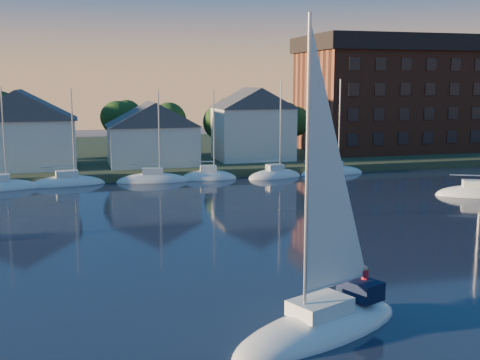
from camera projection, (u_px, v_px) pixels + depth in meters
name	position (u px, v px, depth m)	size (l,w,h in m)	color
shoreline_land	(177.00, 155.00, 96.37)	(160.00, 50.00, 2.00)	#344126
wooden_dock	(207.00, 176.00, 74.48)	(120.00, 3.00, 1.00)	brown
clubhouse_west	(20.00, 128.00, 73.49)	(13.65, 9.45, 9.64)	silver
clubhouse_centre	(152.00, 133.00, 76.84)	(11.55, 8.40, 8.08)	silver
clubhouse_east	(253.00, 123.00, 82.26)	(10.50, 8.40, 9.80)	silver
condo_block	(401.00, 93.00, 94.09)	(31.00, 17.00, 17.40)	brown
tree_line	(204.00, 113.00, 84.31)	(93.40, 5.40, 8.90)	#39241A
moored_fleet	(110.00, 184.00, 68.48)	(63.50, 2.40, 12.05)	white
hero_sailboat	(322.00, 319.00, 28.08)	(10.61, 7.00, 15.57)	white
drifting_sailboat_right	(473.00, 195.00, 61.50)	(7.75, 5.48, 11.72)	white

